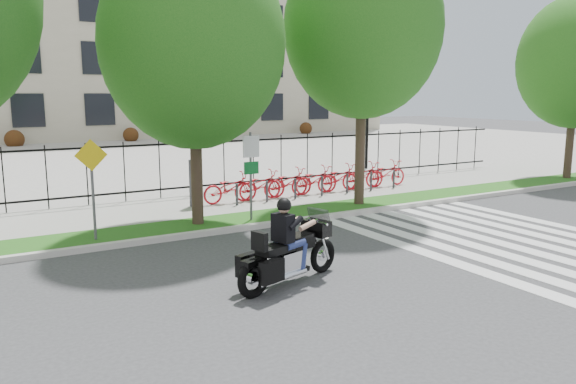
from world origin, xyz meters
TOP-DOWN VIEW (x-y plane):
  - ground at (0.00, 0.00)m, footprint 120.00×120.00m
  - curb at (0.00, 4.10)m, footprint 60.00×0.20m
  - grass_verge at (0.00, 4.95)m, footprint 60.00×1.50m
  - sidewalk at (0.00, 7.45)m, footprint 60.00×3.50m
  - plaza at (0.00, 25.00)m, footprint 80.00×34.00m
  - crosswalk_stripes at (4.83, 0.00)m, footprint 5.70×8.00m
  - iron_fence at (0.00, 9.20)m, footprint 30.00×0.06m
  - office_building at (0.00, 44.92)m, footprint 60.00×21.90m
  - lamp_post_right at (10.00, 12.00)m, footprint 1.06×0.70m
  - street_tree_1 at (-1.52, 4.95)m, footprint 4.90×4.90m
  - street_tree_2 at (4.10, 4.95)m, footprint 4.96×4.96m
  - bike_share_station at (3.75, 7.20)m, footprint 8.93×0.87m
  - sign_pole_regulatory at (-0.03, 4.58)m, footprint 0.50×0.09m
  - sign_pole_warning at (-4.35, 4.58)m, footprint 0.78×0.09m
  - motorcycle_rider at (-1.68, -0.31)m, footprint 2.67×1.24m

SIDE VIEW (x-z plane):
  - ground at x=0.00m, z-range 0.00..0.00m
  - crosswalk_stripes at x=4.83m, z-range 0.00..0.01m
  - plaza at x=0.00m, z-range 0.00..0.10m
  - curb at x=0.00m, z-range 0.00..0.15m
  - grass_verge at x=0.00m, z-range 0.00..0.15m
  - sidewalk at x=0.00m, z-range 0.00..0.15m
  - bike_share_station at x=3.75m, z-range -0.10..1.40m
  - motorcycle_rider at x=-1.68m, z-range -0.35..1.76m
  - iron_fence at x=0.00m, z-range 0.15..2.15m
  - sign_pole_regulatory at x=-0.03m, z-range 0.49..2.99m
  - sign_pole_warning at x=-4.35m, z-range 0.50..2.99m
  - lamp_post_right at x=10.00m, z-range 1.08..5.33m
  - street_tree_1 at x=-1.52m, z-range 1.18..8.88m
  - street_tree_2 at x=4.10m, z-range 1.52..9.97m
  - office_building at x=0.00m, z-range -0.11..20.04m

